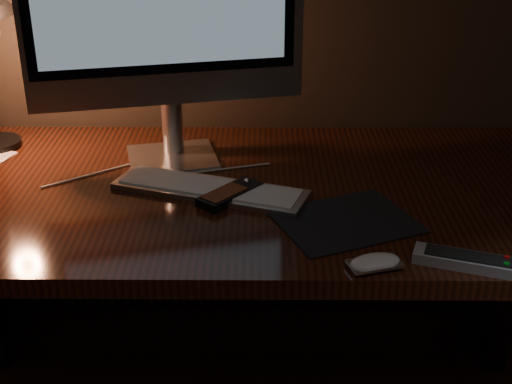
{
  "coord_description": "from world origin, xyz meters",
  "views": [
    {
      "loc": [
        0.04,
        0.45,
        1.41
      ],
      "look_at": [
        0.03,
        1.73,
        0.8
      ],
      "focal_mm": 50.0,
      "sensor_mm": 36.0,
      "label": 1
    }
  ],
  "objects_px": {
    "mouse": "(375,264)",
    "media_remote": "(230,194)",
    "keyboard": "(210,189)",
    "tv_remote": "(470,261)",
    "desk": "(242,224)"
  },
  "relations": [
    {
      "from": "mouse",
      "to": "tv_remote",
      "type": "xyz_separation_m",
      "value": [
        0.17,
        0.01,
        0.0
      ]
    },
    {
      "from": "mouse",
      "to": "media_remote",
      "type": "xyz_separation_m",
      "value": [
        -0.27,
        0.28,
        0.0
      ]
    },
    {
      "from": "keyboard",
      "to": "tv_remote",
      "type": "xyz_separation_m",
      "value": [
        0.48,
        -0.3,
        0.0
      ]
    },
    {
      "from": "keyboard",
      "to": "tv_remote",
      "type": "bearing_deg",
      "value": -13.06
    },
    {
      "from": "media_remote",
      "to": "tv_remote",
      "type": "bearing_deg",
      "value": -81.35
    },
    {
      "from": "keyboard",
      "to": "tv_remote",
      "type": "distance_m",
      "value": 0.57
    },
    {
      "from": "desk",
      "to": "media_remote",
      "type": "bearing_deg",
      "value": -99.44
    },
    {
      "from": "keyboard",
      "to": "media_remote",
      "type": "bearing_deg",
      "value": -15.39
    },
    {
      "from": "tv_remote",
      "to": "mouse",
      "type": "bearing_deg",
      "value": -158.52
    },
    {
      "from": "keyboard",
      "to": "mouse",
      "type": "bearing_deg",
      "value": -25.82
    },
    {
      "from": "mouse",
      "to": "tv_remote",
      "type": "distance_m",
      "value": 0.17
    },
    {
      "from": "desk",
      "to": "mouse",
      "type": "xyz_separation_m",
      "value": [
        0.24,
        -0.41,
        0.14
      ]
    },
    {
      "from": "mouse",
      "to": "media_remote",
      "type": "bearing_deg",
      "value": 116.9
    },
    {
      "from": "desk",
      "to": "keyboard",
      "type": "bearing_deg",
      "value": -124.5
    },
    {
      "from": "tv_remote",
      "to": "media_remote",
      "type": "bearing_deg",
      "value": 166.89
    }
  ]
}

